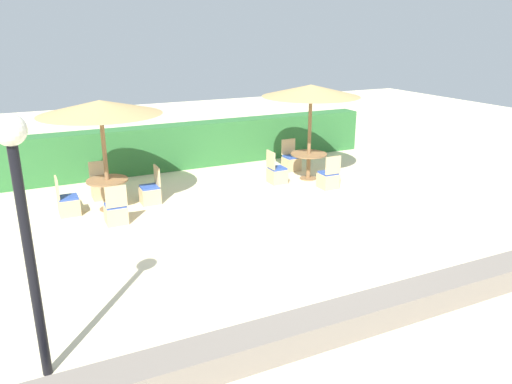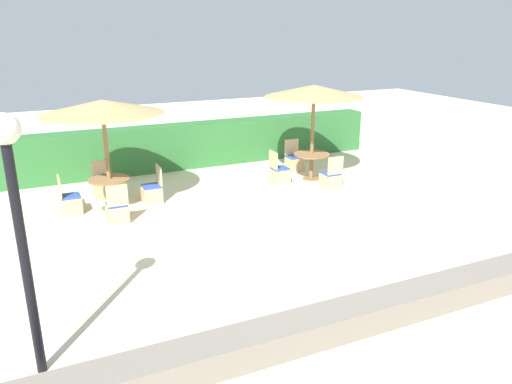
# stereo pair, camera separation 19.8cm
# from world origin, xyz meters

# --- Properties ---
(ground_plane) EXTENTS (40.00, 40.00, 0.00)m
(ground_plane) POSITION_xyz_m (0.00, 0.00, 0.00)
(ground_plane) COLOR beige
(hedge_row) EXTENTS (13.00, 0.70, 1.36)m
(hedge_row) POSITION_xyz_m (0.00, 6.25, 0.68)
(hedge_row) COLOR #2D6B33
(hedge_row) RESTS_ON ground_plane
(stone_border) EXTENTS (10.00, 0.56, 0.40)m
(stone_border) POSITION_xyz_m (0.00, -3.29, 0.20)
(stone_border) COLOR slate
(stone_border) RESTS_ON ground_plane
(lamp_post) EXTENTS (0.36, 0.36, 3.32)m
(lamp_post) POSITION_xyz_m (-4.40, -2.40, 2.35)
(lamp_post) COLOR black
(lamp_post) RESTS_ON ground_plane
(parasol_back_right) EXTENTS (2.72, 2.72, 2.69)m
(parasol_back_right) POSITION_xyz_m (3.07, 3.48, 2.51)
(parasol_back_right) COLOR olive
(parasol_back_right) RESTS_ON ground_plane
(round_table_back_right) EXTENTS (1.03, 1.03, 0.75)m
(round_table_back_right) POSITION_xyz_m (3.07, 3.48, 0.58)
(round_table_back_right) COLOR olive
(round_table_back_right) RESTS_ON ground_plane
(patio_chair_back_right_south) EXTENTS (0.46, 0.46, 0.93)m
(patio_chair_back_right_south) POSITION_xyz_m (3.10, 2.50, 0.26)
(patio_chair_back_right_south) COLOR tan
(patio_chair_back_right_south) RESTS_ON ground_plane
(patio_chair_back_right_west) EXTENTS (0.46, 0.46, 0.93)m
(patio_chair_back_right_west) POSITION_xyz_m (2.06, 3.53, 0.26)
(patio_chair_back_right_west) COLOR tan
(patio_chair_back_right_west) RESTS_ON ground_plane
(patio_chair_back_right_north) EXTENTS (0.46, 0.46, 0.93)m
(patio_chair_back_right_north) POSITION_xyz_m (3.08, 4.50, 0.26)
(patio_chair_back_right_north) COLOR tan
(patio_chair_back_right_north) RESTS_ON ground_plane
(parasol_back_left) EXTENTS (2.80, 2.80, 2.62)m
(parasol_back_left) POSITION_xyz_m (-2.57, 3.39, 2.45)
(parasol_back_left) COLOR olive
(parasol_back_left) RESTS_ON ground_plane
(round_table_back_left) EXTENTS (0.97, 0.97, 0.75)m
(round_table_back_left) POSITION_xyz_m (-2.57, 3.39, 0.57)
(round_table_back_left) COLOR olive
(round_table_back_left) RESTS_ON ground_plane
(patio_chair_back_left_east) EXTENTS (0.46, 0.46, 0.93)m
(patio_chair_back_left_east) POSITION_xyz_m (-1.56, 3.40, 0.26)
(patio_chair_back_left_east) COLOR tan
(patio_chair_back_left_east) RESTS_ON ground_plane
(patio_chair_back_left_north) EXTENTS (0.46, 0.46, 0.93)m
(patio_chair_back_left_north) POSITION_xyz_m (-2.61, 4.33, 0.26)
(patio_chair_back_left_north) COLOR tan
(patio_chair_back_left_north) RESTS_ON ground_plane
(patio_chair_back_left_west) EXTENTS (0.46, 0.46, 0.93)m
(patio_chair_back_left_west) POSITION_xyz_m (-3.50, 3.43, 0.26)
(patio_chair_back_left_west) COLOR tan
(patio_chair_back_left_west) RESTS_ON ground_plane
(patio_chair_back_left_south) EXTENTS (0.46, 0.46, 0.93)m
(patio_chair_back_left_south) POSITION_xyz_m (-2.60, 2.40, 0.26)
(patio_chair_back_left_south) COLOR tan
(patio_chair_back_left_south) RESTS_ON ground_plane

